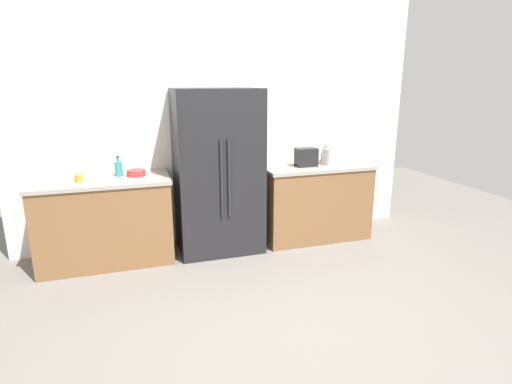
# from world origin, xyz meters

# --- Properties ---
(ground_plane) EXTENTS (9.78, 9.78, 0.00)m
(ground_plane) POSITION_xyz_m (0.00, 0.00, 0.00)
(ground_plane) COLOR slate
(kitchen_back_panel) EXTENTS (4.86, 0.10, 2.96)m
(kitchen_back_panel) POSITION_xyz_m (0.00, 1.99, 1.48)
(kitchen_back_panel) COLOR silver
(kitchen_back_panel) RESTS_ON ground_plane
(counter_left) EXTENTS (1.38, 0.67, 0.92)m
(counter_left) POSITION_xyz_m (-1.39, 1.61, 0.46)
(counter_left) COLOR brown
(counter_left) RESTS_ON ground_plane
(counter_right) EXTENTS (1.32, 0.67, 0.92)m
(counter_right) POSITION_xyz_m (1.05, 1.61, 0.46)
(counter_right) COLOR brown
(counter_right) RESTS_ON ground_plane
(refrigerator) EXTENTS (0.93, 0.68, 1.83)m
(refrigerator) POSITION_xyz_m (-0.15, 1.60, 0.91)
(refrigerator) COLOR black
(refrigerator) RESTS_ON ground_plane
(toaster) EXTENTS (0.25, 0.16, 0.22)m
(toaster) POSITION_xyz_m (0.91, 1.57, 1.03)
(toaster) COLOR black
(toaster) RESTS_ON counter_right
(rice_cooker) EXTENTS (0.27, 0.27, 0.32)m
(rice_cooker) POSITION_xyz_m (1.27, 1.58, 1.07)
(rice_cooker) COLOR silver
(rice_cooker) RESTS_ON counter_right
(bottle_a) EXTENTS (0.08, 0.08, 0.22)m
(bottle_a) POSITION_xyz_m (-1.21, 1.70, 1.00)
(bottle_a) COLOR teal
(bottle_a) RESTS_ON counter_left
(cup_a) EXTENTS (0.08, 0.08, 0.07)m
(cup_a) POSITION_xyz_m (-1.59, 1.56, 0.96)
(cup_a) COLOR orange
(cup_a) RESTS_ON counter_left
(cup_b) EXTENTS (0.08, 0.08, 0.09)m
(cup_b) POSITION_xyz_m (1.27, 1.80, 0.97)
(cup_b) COLOR purple
(cup_b) RESTS_ON counter_right
(bowl_a) EXTENTS (0.20, 0.20, 0.06)m
(bowl_a) POSITION_xyz_m (-1.03, 1.66, 0.95)
(bowl_a) COLOR red
(bowl_a) RESTS_ON counter_left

